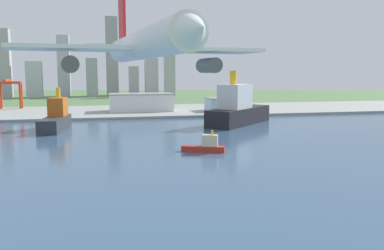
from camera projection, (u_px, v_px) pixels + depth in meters
name	position (u px, v px, depth m)	size (l,w,h in m)	color
ground_plane	(131.00, 141.00, 255.65)	(2400.00, 2400.00, 0.00)	#567949
water_bay	(140.00, 161.00, 197.58)	(840.00, 360.00, 0.15)	#385675
industrial_pier	(119.00, 111.00, 439.33)	(840.00, 140.00, 2.50)	#989C96
airplane_landing	(145.00, 45.00, 54.76)	(36.05, 42.53, 13.15)	white
container_barge	(56.00, 118.00, 305.46)	(20.25, 53.61, 31.74)	#2D3338
cargo_ship	(238.00, 110.00, 336.56)	(71.93, 71.77, 44.73)	black
tugboat_small	(206.00, 146.00, 219.99)	(23.84, 13.23, 12.04)	#B22D1E
port_crane_red	(10.00, 87.00, 456.52)	(24.68, 35.48, 33.64)	red
warehouse_main	(141.00, 102.00, 431.61)	(68.01, 33.94, 18.77)	white
warehouse_annex	(226.00, 104.00, 435.76)	(42.76, 31.36, 14.06)	#99BCD1
distant_skyline	(95.00, 68.00, 743.81)	(309.35, 69.10, 148.15)	#A3A4A5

